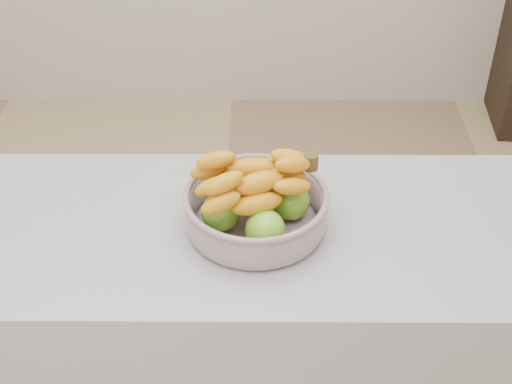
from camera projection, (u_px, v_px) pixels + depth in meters
counter at (202, 353)px, 1.94m from camera, size 2.00×0.60×0.90m
fruit_bowl at (256, 206)px, 1.63m from camera, size 0.33×0.33×0.18m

